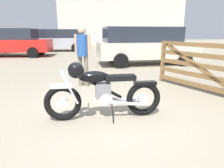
# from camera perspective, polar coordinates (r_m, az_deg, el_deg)

# --- Properties ---
(ground_plane) EXTENTS (80.00, 80.00, 0.00)m
(ground_plane) POSITION_cam_1_polar(r_m,az_deg,el_deg) (3.81, -0.74, -8.71)
(ground_plane) COLOR gray
(vintage_motorcycle) EXTENTS (2.08, 0.73, 1.07)m
(vintage_motorcycle) POSITION_cam_1_polar(r_m,az_deg,el_deg) (3.50, -3.04, -2.27)
(vintage_motorcycle) COLOR black
(vintage_motorcycle) RESTS_ON ground_plane
(timber_gate) EXTENTS (1.30, 2.31, 1.60)m
(timber_gate) POSITION_cam_1_polar(r_m,az_deg,el_deg) (5.53, 25.33, 4.82)
(timber_gate) COLOR brown
(timber_gate) RESTS_ON ground_plane
(bystander) EXTENTS (0.44, 0.30, 1.66)m
(bystander) POSITION_cam_1_polar(r_m,az_deg,el_deg) (5.69, -8.36, 9.47)
(bystander) COLOR #706656
(bystander) RESTS_ON ground_plane
(red_hatchback_near) EXTENTS (4.72, 2.01, 1.74)m
(red_hatchback_near) POSITION_cam_1_polar(r_m,az_deg,el_deg) (14.46, -26.92, 10.71)
(red_hatchback_near) COLOR black
(red_hatchback_near) RESTS_ON ground_plane
(silver_sedan_mid) EXTENTS (4.86, 2.35, 1.74)m
(silver_sedan_mid) POSITION_cam_1_polar(r_m,az_deg,el_deg) (9.84, 9.41, 11.01)
(silver_sedan_mid) COLOR black
(silver_sedan_mid) RESTS_ON ground_plane
(white_estate_far) EXTENTS (4.86, 2.34, 1.74)m
(white_estate_far) POSITION_cam_1_polar(r_m,az_deg,el_deg) (17.32, -15.17, 12.11)
(white_estate_far) COLOR black
(white_estate_far) RESTS_ON ground_plane
(blue_hatchback_right) EXTENTS (4.11, 2.28, 1.78)m
(blue_hatchback_right) POSITION_cam_1_polar(r_m,az_deg,el_deg) (21.30, -23.89, 11.67)
(blue_hatchback_right) COLOR black
(blue_hatchback_right) RESTS_ON ground_plane
(industrial_building) EXTENTS (17.81, 9.19, 20.94)m
(industrial_building) POSITION_cam_1_polar(r_m,az_deg,el_deg) (32.82, 2.17, 20.83)
(industrial_building) COLOR beige
(industrial_building) RESTS_ON ground_plane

